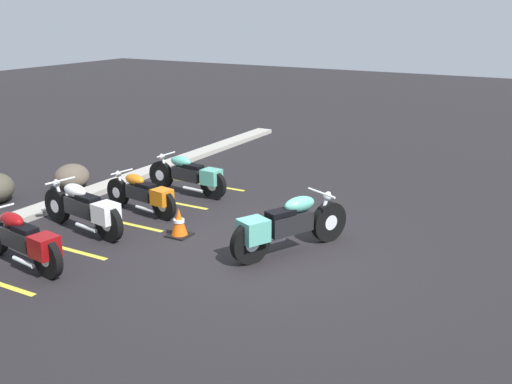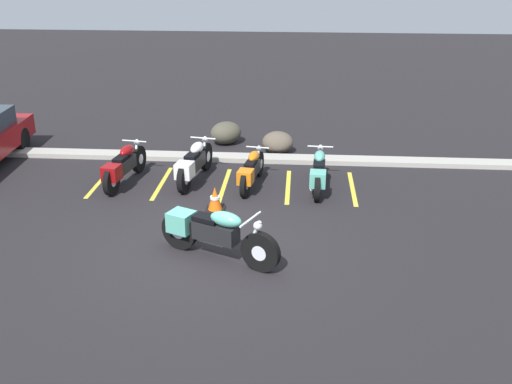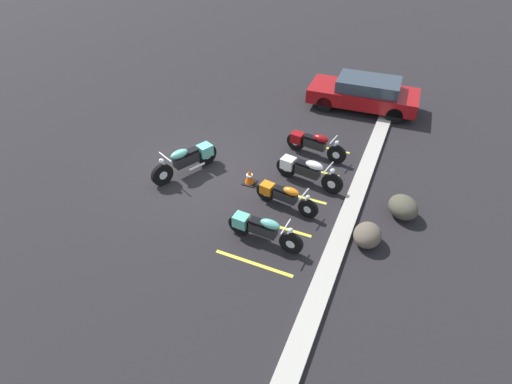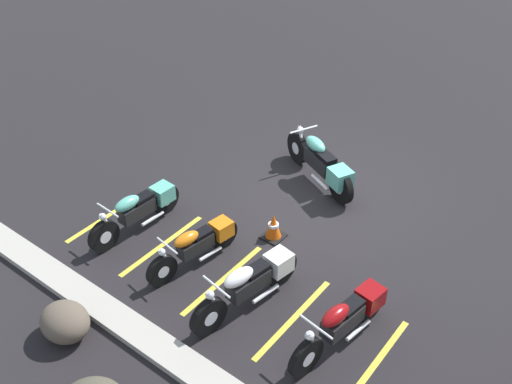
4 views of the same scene
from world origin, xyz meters
name	(u,v)px [view 4 (image 4 of 4)]	position (x,y,z in m)	size (l,w,h in m)	color
ground	(320,192)	(0.00, 0.00, 0.00)	(60.00, 60.00, 0.00)	black
motorcycle_teal_featured	(322,164)	(0.17, -0.26, 0.50)	(2.24, 1.19, 0.95)	black
parked_bike_0	(345,319)	(-2.40, 3.10, 0.46)	(0.70, 2.17, 0.86)	black
parked_bike_1	(251,282)	(-0.79, 3.36, 0.47)	(0.75, 2.24, 0.89)	black
parked_bike_2	(198,244)	(0.57, 3.15, 0.41)	(0.65, 1.97, 0.78)	black
parked_bike_3	(139,209)	(2.11, 3.10, 0.44)	(0.60, 2.12, 0.84)	black
concrete_curb	(147,339)	(0.00, 5.00, 0.06)	(18.00, 0.50, 0.12)	#A8A399
landscape_rock_1	(65,322)	(1.08, 5.67, 0.29)	(0.83, 0.72, 0.59)	brown
traffic_cone	(273,227)	(-0.08, 1.78, 0.25)	(0.40, 0.40, 0.53)	black
stall_line_0	(375,365)	(-3.03, 3.23, 0.00)	(0.10, 2.10, 0.00)	gold
stall_line_1	(293,319)	(-1.55, 3.23, 0.00)	(0.10, 2.10, 0.00)	gold
stall_line_2	(223,279)	(-0.06, 3.23, 0.00)	(0.10, 2.10, 0.00)	gold
stall_line_3	(162,245)	(1.42, 3.23, 0.00)	(0.10, 2.10, 0.00)	gold
stall_line_4	(109,215)	(2.91, 3.23, 0.00)	(0.10, 2.10, 0.00)	gold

